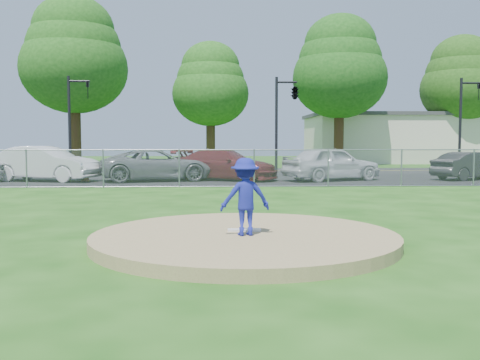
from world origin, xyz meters
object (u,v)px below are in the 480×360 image
(parked_car_darkred, at_px, (226,165))
(parked_car_pearl, at_px, (331,163))
(tree_right, at_px, (340,66))
(traffic_signal_right, at_px, (464,116))
(traffic_signal_left, at_px, (73,115))
(parked_car_white, at_px, (45,164))
(tree_far_right, at_px, (461,79))
(tree_left, at_px, (74,55))
(parked_car_charcoal, at_px, (472,166))
(parked_car_gray, at_px, (158,165))
(tree_center, at_px, (210,84))
(traffic_cone, at_px, (86,174))
(pitcher, at_px, (245,197))
(traffic_signal_center, at_px, (293,94))
(commercial_building, at_px, (401,138))

(parked_car_darkred, xyz_separation_m, parked_car_pearl, (4.95, -0.40, 0.07))
(tree_right, xyz_separation_m, traffic_signal_right, (5.24, -10.00, -4.29))
(traffic_signal_left, bearing_deg, parked_car_white, -86.86)
(tree_far_right, bearing_deg, tree_left, -172.65)
(parked_car_darkred, bearing_deg, tree_right, -4.49)
(tree_left, relative_size, parked_car_pearl, 2.67)
(traffic_signal_left, distance_m, parked_car_charcoal, 21.59)
(parked_car_gray, xyz_separation_m, parked_car_darkred, (3.16, 0.26, 0.00))
(tree_center, bearing_deg, traffic_cone, -106.81)
(traffic_signal_left, bearing_deg, parked_car_gray, -49.31)
(pitcher, bearing_deg, traffic_signal_center, -110.40)
(tree_far_right, xyz_separation_m, traffic_signal_left, (-28.76, -13.00, -3.70))
(commercial_building, height_order, traffic_signal_center, traffic_signal_center)
(tree_center, xyz_separation_m, parked_car_charcoal, (12.71, -18.30, -5.80))
(tree_far_right, distance_m, traffic_cone, 33.58)
(tree_left, height_order, tree_center, tree_left)
(commercial_building, distance_m, parked_car_gray, 29.58)
(tree_far_right, relative_size, traffic_cone, 16.87)
(traffic_cone, distance_m, parked_car_pearl, 11.44)
(parked_car_pearl, bearing_deg, pitcher, 140.01)
(tree_center, height_order, traffic_signal_center, tree_center)
(parked_car_gray, relative_size, parked_car_pearl, 1.11)
(traffic_cone, height_order, parked_car_darkred, parked_car_darkred)
(tree_center, height_order, parked_car_pearl, tree_center)
(tree_left, relative_size, parked_car_darkred, 2.50)
(tree_far_right, relative_size, parked_car_darkred, 2.14)
(pitcher, bearing_deg, parked_car_gray, -88.68)
(tree_left, xyz_separation_m, pitcher, (10.99, -31.22, -7.37))
(traffic_signal_left, height_order, traffic_signal_right, same)
(pitcher, height_order, parked_car_white, parked_car_white)
(tree_center, xyz_separation_m, tree_right, (10.00, -2.00, 1.18))
(traffic_cone, bearing_deg, commercial_building, 44.81)
(tree_center, relative_size, parked_car_charcoal, 2.45)
(tree_far_right, bearing_deg, parked_car_charcoal, -113.24)
(tree_far_right, xyz_separation_m, parked_car_white, (-28.41, -19.42, -6.24))
(traffic_signal_right, height_order, pitcher, traffic_signal_right)
(tree_center, xyz_separation_m, parked_car_white, (-7.41, -18.42, -5.65))
(traffic_signal_center, distance_m, parked_car_white, 14.45)
(parked_car_white, relative_size, parked_car_gray, 0.94)
(parked_car_pearl, distance_m, parked_car_charcoal, 6.85)
(commercial_building, relative_size, parked_car_gray, 3.13)
(tree_right, height_order, traffic_cone, tree_right)
(commercial_building, xyz_separation_m, parked_car_charcoal, (-4.29, -22.30, -1.49))
(tree_right, relative_size, parked_car_gray, 2.22)
(tree_left, relative_size, parked_car_charcoal, 3.12)
(commercial_building, xyz_separation_m, tree_center, (-17.00, -4.00, 4.31))
(traffic_signal_right, bearing_deg, parked_car_charcoal, -111.85)
(tree_far_right, xyz_separation_m, pitcher, (-20.01, -35.22, -6.19))
(traffic_cone, bearing_deg, parked_car_darkred, 2.29)
(pitcher, bearing_deg, parked_car_white, -72.25)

